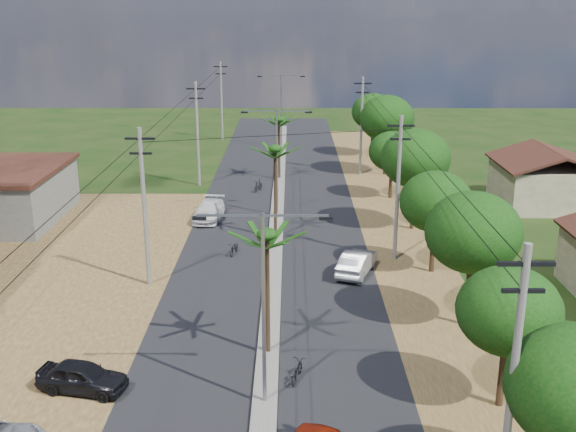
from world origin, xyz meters
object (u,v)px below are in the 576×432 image
object	(u,v)px
car_silver_mid	(357,263)
moto_rider_east	(297,372)
car_white_far	(209,211)
car_parked_dark	(82,377)

from	to	relation	value
car_silver_mid	moto_rider_east	world-z (taller)	car_silver_mid
car_white_far	car_parked_dark	size ratio (longest dim) A/B	1.21
moto_rider_east	car_parked_dark	bearing A→B (deg)	20.20
car_white_far	moto_rider_east	xyz separation A→B (m)	(6.29, -22.29, -0.24)
car_silver_mid	car_parked_dark	size ratio (longest dim) A/B	1.12
car_silver_mid	car_parked_dark	world-z (taller)	car_silver_mid
car_parked_dark	car_silver_mid	bearing A→B (deg)	-32.39
car_white_far	moto_rider_east	bearing A→B (deg)	-69.29
car_white_far	moto_rider_east	world-z (taller)	car_white_far
car_silver_mid	car_parked_dark	bearing A→B (deg)	66.80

